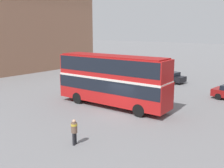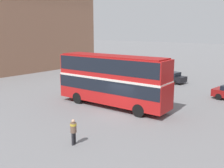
# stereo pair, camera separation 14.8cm
# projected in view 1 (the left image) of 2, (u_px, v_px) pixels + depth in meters

# --- Properties ---
(ground_plane) EXTENTS (240.00, 240.00, 0.00)m
(ground_plane) POSITION_uv_depth(u_px,v_px,m) (120.00, 114.00, 22.24)
(ground_plane) COLOR slate
(building_row_left) EXTENTS (9.03, 31.30, 15.59)m
(building_row_left) POSITION_uv_depth(u_px,v_px,m) (10.00, 25.00, 43.35)
(building_row_left) COLOR #9E7056
(building_row_left) RESTS_ON ground_plane
(double_decker_bus) EXTENTS (11.11, 3.03, 4.75)m
(double_decker_bus) POSITION_uv_depth(u_px,v_px,m) (112.00, 78.00, 23.83)
(double_decker_bus) COLOR red
(double_decker_bus) RESTS_ON ground_plane
(pedestrian_foreground) EXTENTS (0.51, 0.51, 1.64)m
(pedestrian_foreground) POSITION_uv_depth(u_px,v_px,m) (74.00, 129.00, 16.12)
(pedestrian_foreground) COLOR #232328
(pedestrian_foreground) RESTS_ON ground_plane
(parked_car_kerb_near) EXTENTS (4.63, 2.26, 1.46)m
(parked_car_kerb_near) POSITION_uv_depth(u_px,v_px,m) (169.00, 77.00, 35.47)
(parked_car_kerb_near) COLOR black
(parked_car_kerb_near) RESTS_ON ground_plane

